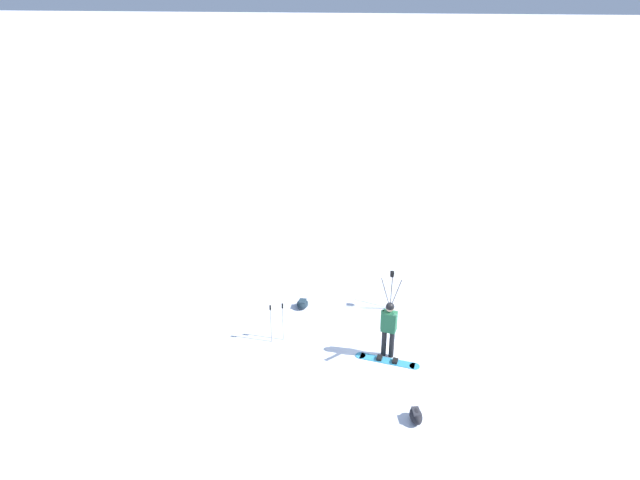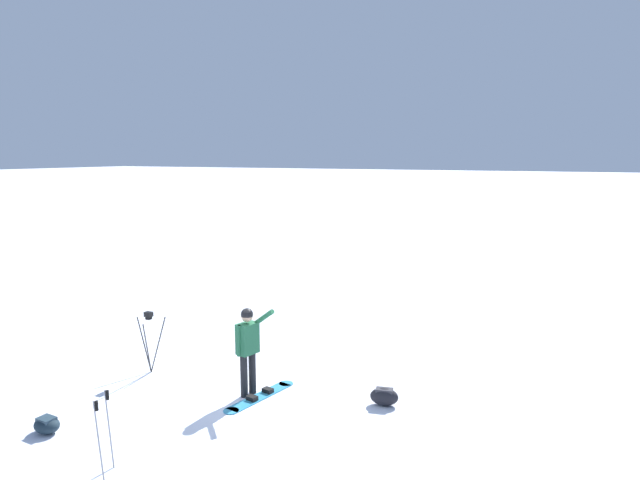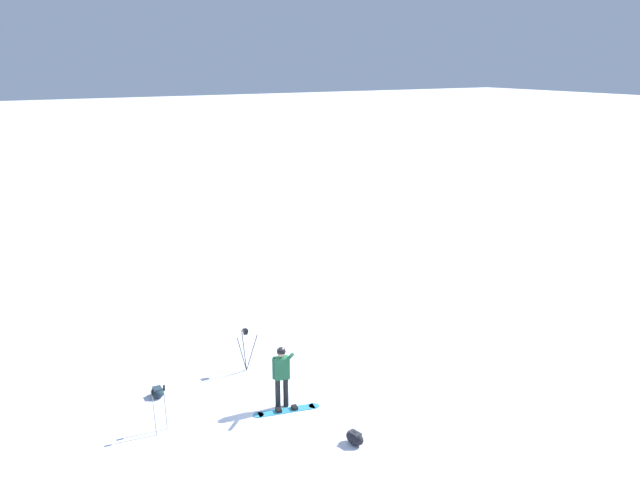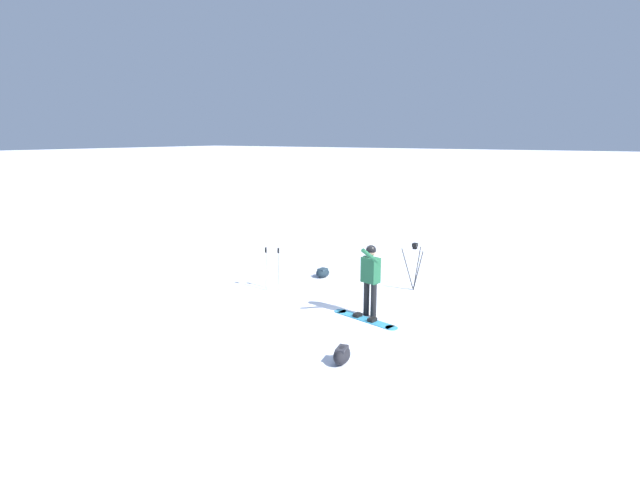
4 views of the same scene
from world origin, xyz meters
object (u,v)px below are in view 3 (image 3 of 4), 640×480
at_px(gear_bag_small, 158,392).
at_px(snowboard, 287,410).
at_px(gear_bag_large, 355,438).
at_px(ski_poles, 159,403).
at_px(snowboarder, 282,371).
at_px(camera_tripod, 246,341).

bearing_deg(gear_bag_small, snowboard, -42.45).
xyz_separation_m(snowboard, gear_bag_large, (0.69, -2.26, 0.15)).
relative_size(gear_bag_small, ski_poles, 0.41).
bearing_deg(snowboarder, snowboard, -88.40).
bearing_deg(gear_bag_large, camera_tripod, 96.90).
xyz_separation_m(snowboard, ski_poles, (-3.20, 0.66, 0.77)).
distance_m(snowboarder, gear_bag_large, 2.75).
distance_m(snowboard, ski_poles, 3.36).
distance_m(snowboarder, camera_tripod, 2.52).
bearing_deg(gear_bag_small, gear_bag_large, -54.35).
bearing_deg(ski_poles, snowboarder, -7.32).
relative_size(snowboard, camera_tripod, 1.34).
distance_m(snowboarder, gear_bag_small, 3.64).
xyz_separation_m(camera_tripod, gear_bag_small, (-2.80, -0.27, -0.81)).
distance_m(snowboarder, snowboard, 1.06).
height_order(camera_tripod, gear_bag_small, camera_tripod).
bearing_deg(camera_tripod, snowboard, -91.64).
bearing_deg(snowboarder, gear_bag_small, 140.46).
bearing_deg(ski_poles, snowboard, -11.63).
bearing_deg(ski_poles, gear_bag_large, -36.91).
distance_m(gear_bag_small, ski_poles, 2.00).
height_order(snowboarder, snowboard, snowboarder).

